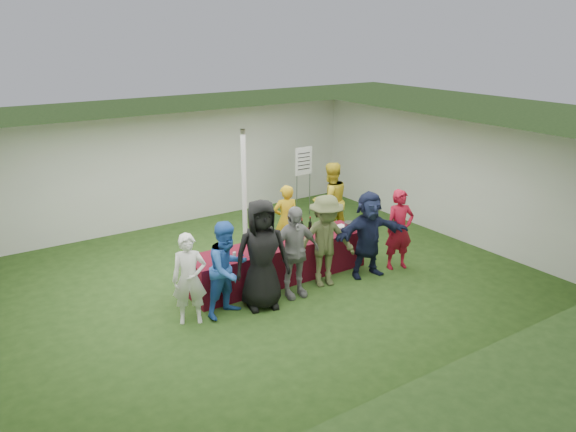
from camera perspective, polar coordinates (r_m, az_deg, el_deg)
ground at (r=10.86m, az=-3.46°, el=-6.56°), size 60.00×60.00×0.00m
tent at (r=11.59m, az=-4.46°, el=2.21°), size 10.00×10.00×10.00m
serving_table at (r=10.74m, az=-0.89°, el=-4.62°), size 3.60×0.80×0.75m
wine_bottles at (r=10.97m, az=1.16°, el=-1.34°), size 0.56×0.15×0.32m
wine_glasses at (r=9.92m, az=-4.52°, el=-3.68°), size 1.16×0.13×0.16m
water_bottle at (r=10.62m, az=-1.25°, el=-2.13°), size 0.07×0.07×0.23m
bar_towel at (r=11.46m, az=5.26°, el=-1.09°), size 0.25×0.18×0.03m
dump_bucket at (r=11.27m, az=6.30°, el=-1.07°), size 0.23×0.23×0.18m
wine_list_sign at (r=14.10m, az=1.59°, el=5.07°), size 0.50×0.03×1.80m
staff_pourer at (r=11.82m, az=-0.22°, el=-0.41°), size 0.63×0.50×1.52m
staff_back at (r=12.69m, az=4.32°, el=1.51°), size 0.94×0.77×1.79m
customer_0 at (r=9.22m, az=-9.99°, el=-6.33°), size 0.66×0.56×1.53m
customer_1 at (r=9.36m, az=-6.14°, el=-5.37°), size 0.94×0.81×1.65m
customer_2 at (r=9.52m, az=-2.69°, el=-3.94°), size 1.08×0.85×1.93m
customer_3 at (r=9.92m, az=0.59°, el=-3.69°), size 1.03×0.53×1.69m
customer_4 at (r=10.36m, az=3.84°, el=-2.57°), size 1.27×0.92×1.76m
customer_5 at (r=10.86m, az=8.17°, el=-1.85°), size 1.64×0.77×1.70m
customer_6 at (r=11.33m, az=11.25°, el=-1.36°), size 0.68×0.54×1.63m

